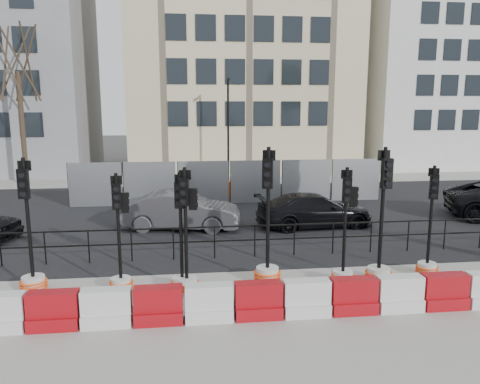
{
  "coord_description": "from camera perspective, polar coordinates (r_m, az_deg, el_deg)",
  "views": [
    {
      "loc": [
        -2.01,
        -12.05,
        4.5
      ],
      "look_at": [
        -0.23,
        3.0,
        1.67
      ],
      "focal_mm": 35.0,
      "sensor_mm": 36.0,
      "label": 1
    }
  ],
  "objects": [
    {
      "name": "building_white",
      "position": [
        39.14,
        23.16,
        14.89
      ],
      "size": [
        12.0,
        9.06,
        16.0
      ],
      "color": "silver",
      "rests_on": "ground"
    },
    {
      "name": "kerb_railing",
      "position": [
        13.94,
        1.82,
        -5.3
      ],
      "size": [
        18.0,
        0.04,
        1.0
      ],
      "color": "black",
      "rests_on": "ground"
    },
    {
      "name": "tree_bare_far",
      "position": [
        29.06,
        -25.53,
        13.83
      ],
      "size": [
        2.0,
        2.0,
        9.0
      ],
      "color": "#473828",
      "rests_on": "ground"
    },
    {
      "name": "car_b",
      "position": [
        17.18,
        -7.15,
        -2.28
      ],
      "size": [
        2.95,
        4.75,
        1.4
      ],
      "primitive_type": "imported",
      "rotation": [
        0.0,
        0.0,
        1.39
      ],
      "color": "#414146",
      "rests_on": "ground"
    },
    {
      "name": "car_c",
      "position": [
        17.63,
        9.08,
        -2.22
      ],
      "size": [
        2.48,
        4.64,
        1.26
      ],
      "primitive_type": "imported",
      "rotation": [
        0.0,
        0.0,
        1.65
      ],
      "color": "black",
      "rests_on": "ground"
    },
    {
      "name": "lamp_post_far",
      "position": [
        27.18,
        -1.45,
        7.89
      ],
      "size": [
        0.12,
        0.56,
        6.0
      ],
      "color": "black",
      "rests_on": "ground"
    },
    {
      "name": "traffic_signal_e",
      "position": [
        11.97,
        3.37,
        -7.82
      ],
      "size": [
        0.69,
        0.69,
        3.49
      ],
      "rotation": [
        0.0,
        0.0,
        -0.32
      ],
      "color": "silver",
      "rests_on": "ground"
    },
    {
      "name": "heras_fencing",
      "position": [
        22.27,
        -1.49,
        0.71
      ],
      "size": [
        14.33,
        1.72,
        2.0
      ],
      "color": "gray",
      "rests_on": "ground"
    },
    {
      "name": "building_grey",
      "position": [
        36.17,
        -26.87,
        13.44
      ],
      "size": [
        11.0,
        9.06,
        14.0
      ],
      "color": "gray",
      "rests_on": "ground"
    },
    {
      "name": "traffic_signal_h",
      "position": [
        13.45,
        21.95,
        -7.0
      ],
      "size": [
        0.58,
        0.58,
        2.97
      ],
      "rotation": [
        0.0,
        0.0,
        -0.34
      ],
      "color": "silver",
      "rests_on": "ground"
    },
    {
      "name": "sidewalk_near",
      "position": [
        10.3,
        5.4,
        -15.3
      ],
      "size": [
        40.0,
        6.0,
        0.02
      ],
      "primitive_type": "cube",
      "color": "gray",
      "rests_on": "ground"
    },
    {
      "name": "road",
      "position": [
        19.68,
        -0.7,
        -2.59
      ],
      "size": [
        40.0,
        14.0,
        0.03
      ],
      "primitive_type": "cube",
      "color": "black",
      "rests_on": "ground"
    },
    {
      "name": "traffic_signal_d",
      "position": [
        11.44,
        -6.5,
        -8.71
      ],
      "size": [
        0.61,
        0.61,
        3.08
      ],
      "rotation": [
        0.0,
        0.0,
        -0.22
      ],
      "color": "silver",
      "rests_on": "ground"
    },
    {
      "name": "traffic_signal_g",
      "position": [
        12.45,
        16.67,
        -7.54
      ],
      "size": [
        0.69,
        0.69,
        3.5
      ],
      "rotation": [
        0.0,
        0.0,
        0.07
      ],
      "color": "silver",
      "rests_on": "ground"
    },
    {
      "name": "ground",
      "position": [
        13.02,
        2.6,
        -9.64
      ],
      "size": [
        120.0,
        120.0,
        0.0
      ],
      "primitive_type": "plane",
      "color": "#51514C",
      "rests_on": "ground"
    },
    {
      "name": "sidewalk_far",
      "position": [
        28.48,
        -2.61,
        1.5
      ],
      "size": [
        40.0,
        4.0,
        0.02
      ],
      "primitive_type": "cube",
      "color": "gray",
      "rests_on": "ground"
    },
    {
      "name": "building_cream",
      "position": [
        34.57,
        -0.03,
        18.06
      ],
      "size": [
        15.0,
        10.06,
        18.0
      ],
      "color": "#C4B18F",
      "rests_on": "ground"
    },
    {
      "name": "traffic_signal_c",
      "position": [
        11.57,
        -7.11,
        -9.13
      ],
      "size": [
        0.58,
        0.58,
        2.96
      ],
      "rotation": [
        0.0,
        0.0,
        -0.17
      ],
      "color": "silver",
      "rests_on": "ground"
    },
    {
      "name": "traffic_signal_b",
      "position": [
        11.79,
        -14.35,
        -8.56
      ],
      "size": [
        0.58,
        0.58,
        2.93
      ],
      "rotation": [
        0.0,
        0.0,
        0.06
      ],
      "color": "silver",
      "rests_on": "ground"
    },
    {
      "name": "barrier_row",
      "position": [
        10.33,
        5.19,
        -13.05
      ],
      "size": [
        14.65,
        0.5,
        0.8
      ],
      "color": "#A90D19",
      "rests_on": "ground"
    },
    {
      "name": "traffic_signal_a",
      "position": [
        12.48,
        -24.04,
        -8.18
      ],
      "size": [
        0.65,
        0.65,
        3.3
      ],
      "rotation": [
        0.0,
        0.0,
        0.02
      ],
      "color": "silver",
      "rests_on": "ground"
    },
    {
      "name": "traffic_signal_f",
      "position": [
        12.14,
        12.56,
        -7.83
      ],
      "size": [
        0.59,
        0.59,
        3.01
      ],
      "rotation": [
        0.0,
        0.0,
        -0.21
      ],
      "color": "silver",
      "rests_on": "ground"
    }
  ]
}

